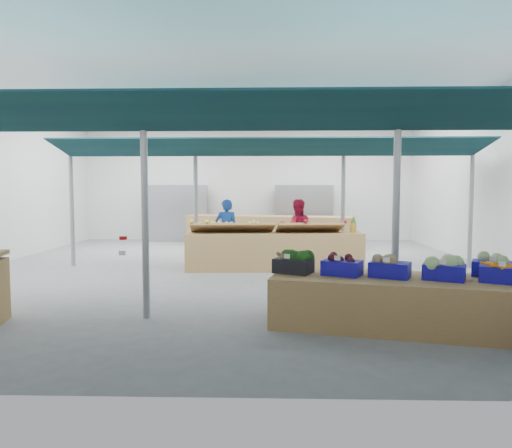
# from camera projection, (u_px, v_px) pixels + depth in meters

# --- Properties ---
(floor) EXTENTS (13.00, 13.00, 0.00)m
(floor) POSITION_uv_depth(u_px,v_px,m) (236.00, 270.00, 10.46)
(floor) COLOR slate
(floor) RESTS_ON ground
(hall) EXTENTS (13.00, 13.00, 13.00)m
(hall) POSITION_uv_depth(u_px,v_px,m) (240.00, 158.00, 11.71)
(hall) COLOR silver
(hall) RESTS_ON ground
(pole_grid) EXTENTS (10.00, 4.60, 3.00)m
(pole_grid) POSITION_uv_depth(u_px,v_px,m) (269.00, 191.00, 8.57)
(pole_grid) COLOR gray
(pole_grid) RESTS_ON floor
(awnings) EXTENTS (9.50, 7.08, 0.30)m
(awnings) POSITION_uv_depth(u_px,v_px,m) (269.00, 139.00, 8.50)
(awnings) COLOR #0B2831
(awnings) RESTS_ON pole_grid
(back_shelving_left) EXTENTS (2.00, 0.50, 2.00)m
(back_shelving_left) POSITION_uv_depth(u_px,v_px,m) (179.00, 214.00, 16.44)
(back_shelving_left) COLOR #B23F33
(back_shelving_left) RESTS_ON floor
(back_shelving_right) EXTENTS (2.00, 0.50, 2.00)m
(back_shelving_right) POSITION_uv_depth(u_px,v_px,m) (304.00, 214.00, 16.32)
(back_shelving_right) COLOR #B23F33
(back_shelving_right) RESTS_ON floor
(veg_counter) EXTENTS (3.60, 1.89, 0.67)m
(veg_counter) POSITION_uv_depth(u_px,v_px,m) (404.00, 303.00, 5.99)
(veg_counter) COLOR olive
(veg_counter) RESTS_ON floor
(fruit_counter) EXTENTS (4.05, 1.16, 0.86)m
(fruit_counter) POSITION_uv_depth(u_px,v_px,m) (274.00, 251.00, 10.53)
(fruit_counter) COLOR olive
(fruit_counter) RESTS_ON floor
(far_counter) EXTENTS (5.62, 2.35, 0.99)m
(far_counter) POSITION_uv_depth(u_px,v_px,m) (270.00, 231.00, 15.11)
(far_counter) COLOR olive
(far_counter) RESTS_ON floor
(vendor_left) EXTENTS (0.60, 0.41, 1.60)m
(vendor_left) POSITION_uv_depth(u_px,v_px,m) (227.00, 231.00, 11.63)
(vendor_left) COLOR navy
(vendor_left) RESTS_ON floor
(vendor_right) EXTENTS (0.81, 0.65, 1.60)m
(vendor_right) POSITION_uv_depth(u_px,v_px,m) (297.00, 231.00, 11.58)
(vendor_right) COLOR maroon
(vendor_right) RESTS_ON floor
(crate_broccoli) EXTENTS (0.60, 0.53, 0.35)m
(crate_broccoli) POSITION_uv_depth(u_px,v_px,m) (293.00, 261.00, 6.32)
(crate_broccoli) COLOR black
(crate_broccoli) RESTS_ON veg_counter
(crate_beets) EXTENTS (0.60, 0.53, 0.29)m
(crate_beets) POSITION_uv_depth(u_px,v_px,m) (342.00, 265.00, 6.16)
(crate_beets) COLOR #140E98
(crate_beets) RESTS_ON veg_counter
(crate_celeriac) EXTENTS (0.60, 0.53, 0.31)m
(crate_celeriac) POSITION_uv_depth(u_px,v_px,m) (390.00, 266.00, 6.00)
(crate_celeriac) COLOR #140E98
(crate_celeriac) RESTS_ON veg_counter
(crate_cabbage) EXTENTS (0.60, 0.53, 0.35)m
(crate_cabbage) POSITION_uv_depth(u_px,v_px,m) (444.00, 267.00, 5.83)
(crate_cabbage) COLOR #140E98
(crate_cabbage) RESTS_ON veg_counter
(crate_carrots) EXTENTS (0.60, 0.53, 0.29)m
(crate_carrots) POSITION_uv_depth(u_px,v_px,m) (501.00, 273.00, 5.67)
(crate_carrots) COLOR #140E98
(crate_carrots) RESTS_ON veg_counter
(sparrow) EXTENTS (0.12, 0.09, 0.11)m
(sparrow) POSITION_uv_depth(u_px,v_px,m) (281.00, 256.00, 6.24)
(sparrow) COLOR brown
(sparrow) RESTS_ON crate_broccoli
(pole_ribbon) EXTENTS (0.12, 0.12, 0.28)m
(pole_ribbon) POSITION_uv_depth(u_px,v_px,m) (123.00, 239.00, 6.83)
(pole_ribbon) COLOR #BC0E0C
(pole_ribbon) RESTS_ON pole_grid
(apple_heap_yellow) EXTENTS (1.96, 0.89, 0.27)m
(apple_heap_yellow) POSITION_uv_depth(u_px,v_px,m) (233.00, 225.00, 10.37)
(apple_heap_yellow) COLOR #997247
(apple_heap_yellow) RESTS_ON fruit_counter
(apple_heap_red) EXTENTS (1.56, 0.85, 0.27)m
(apple_heap_red) POSITION_uv_depth(u_px,v_px,m) (310.00, 225.00, 10.41)
(apple_heap_red) COLOR #997247
(apple_heap_red) RESTS_ON fruit_counter
(pineapple) EXTENTS (0.14, 0.14, 0.39)m
(pineapple) POSITION_uv_depth(u_px,v_px,m) (353.00, 225.00, 10.43)
(pineapple) COLOR #8C6019
(pineapple) RESTS_ON fruit_counter
(crate_extra) EXTENTS (0.60, 0.54, 0.32)m
(crate_extra) POSITION_uv_depth(u_px,v_px,m) (493.00, 265.00, 6.08)
(crate_extra) COLOR #140E98
(crate_extra) RESTS_ON veg_counter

